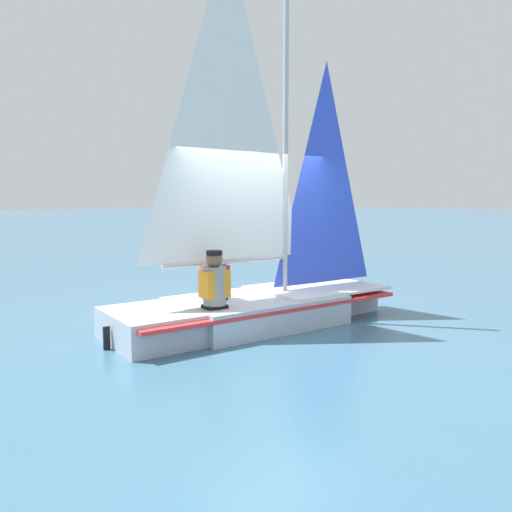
% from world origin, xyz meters
% --- Properties ---
extents(ground_plane, '(260.00, 260.00, 0.00)m').
position_xyz_m(ground_plane, '(0.00, 0.00, 0.00)').
color(ground_plane, '#38607A').
extents(sailboat_main, '(4.47, 1.98, 5.43)m').
position_xyz_m(sailboat_main, '(-0.01, 0.00, 0.74)').
color(sailboat_main, '#B2BCCC').
rests_on(sailboat_main, ground_plane).
extents(sailor_helm, '(0.36, 0.33, 1.16)m').
position_xyz_m(sailor_helm, '(-0.58, 0.21, 0.62)').
color(sailor_helm, black).
rests_on(sailor_helm, ground_plane).
extents(sailor_crew, '(0.36, 0.33, 1.16)m').
position_xyz_m(sailor_crew, '(-0.94, -0.25, 0.63)').
color(sailor_crew, black).
rests_on(sailor_crew, ground_plane).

